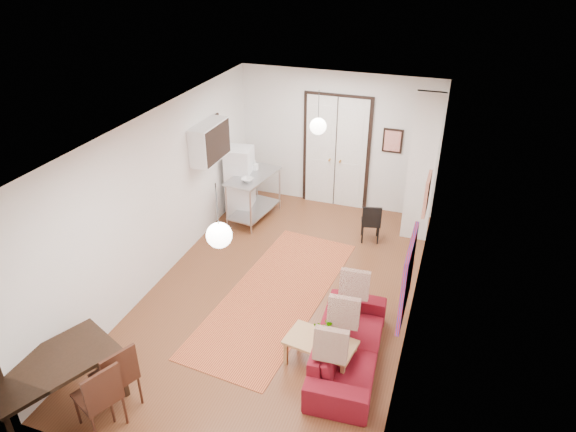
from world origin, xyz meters
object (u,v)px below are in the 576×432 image
(kitchen_counter, at_px, (254,190))
(black_side_chair, at_px, (372,217))
(coffee_table, at_px, (320,344))
(dining_chair_far, at_px, (101,383))
(sofa, at_px, (349,345))
(dining_chair_near, at_px, (118,364))
(dining_table, at_px, (52,368))
(fridge, at_px, (240,182))

(kitchen_counter, bearing_deg, black_side_chair, 7.95)
(coffee_table, bearing_deg, dining_chair_far, -142.39)
(kitchen_counter, relative_size, dining_chair_far, 1.38)
(sofa, relative_size, dining_chair_near, 2.12)
(black_side_chair, bearing_deg, coffee_table, 77.31)
(sofa, height_order, dining_table, dining_table)
(fridge, relative_size, black_side_chair, 1.88)
(sofa, distance_m, fridge, 4.76)
(kitchen_counter, bearing_deg, dining_table, -85.65)
(kitchen_counter, bearing_deg, fridge, 171.77)
(kitchen_counter, xyz_separation_m, dining_chair_far, (0.25, -5.31, -0.08))
(coffee_table, distance_m, dining_table, 3.36)
(dining_chair_far, relative_size, black_side_chair, 1.26)
(coffee_table, height_order, dining_chair_far, dining_chair_far)
(kitchen_counter, distance_m, dining_chair_near, 4.99)
(dining_table, bearing_deg, coffee_table, 32.71)
(coffee_table, height_order, black_side_chair, black_side_chair)
(black_side_chair, bearing_deg, fridge, -14.90)
(sofa, relative_size, dining_chair_far, 2.12)
(kitchen_counter, bearing_deg, dining_chair_near, -79.10)
(coffee_table, distance_m, dining_chair_far, 2.81)
(dining_chair_near, bearing_deg, coffee_table, 146.04)
(dining_table, bearing_deg, kitchen_counter, 86.35)
(fridge, bearing_deg, kitchen_counter, -24.23)
(sofa, relative_size, fridge, 1.42)
(coffee_table, bearing_deg, black_side_chair, 90.12)
(coffee_table, relative_size, black_side_chair, 1.29)
(dining_table, height_order, black_side_chair, dining_table)
(dining_chair_far, bearing_deg, black_side_chair, -178.56)
(kitchen_counter, distance_m, dining_chair_far, 5.32)
(sofa, relative_size, kitchen_counter, 1.54)
(sofa, height_order, dining_chair_near, dining_chair_near)
(fridge, bearing_deg, sofa, -56.08)
(coffee_table, bearing_deg, kitchen_counter, 124.43)
(kitchen_counter, height_order, dining_chair_far, dining_chair_far)
(kitchen_counter, relative_size, dining_table, 0.82)
(dining_chair_far, bearing_deg, kitchen_counter, -153.23)
(kitchen_counter, relative_size, black_side_chair, 1.73)
(kitchen_counter, height_order, dining_chair_near, dining_chair_near)
(sofa, relative_size, black_side_chair, 2.66)
(sofa, relative_size, dining_table, 1.27)
(sofa, distance_m, dining_table, 3.76)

